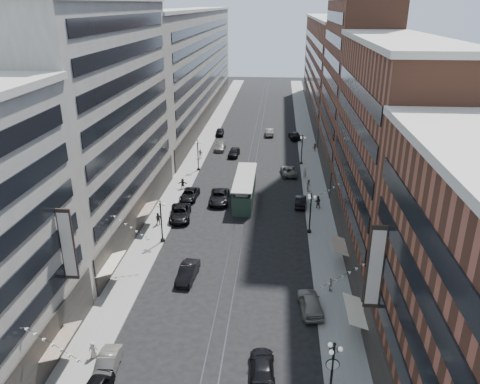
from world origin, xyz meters
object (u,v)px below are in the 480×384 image
(lamppost_sw_mid, at_px, (198,154))
(pedestrian_extra_0, at_px, (309,185))
(car_5, at_px, (188,272))
(car_1, at_px, (107,365))
(pedestrian_1, at_px, (93,350))
(pedestrian_7, at_px, (318,202))
(lamppost_sw_far, at_px, (161,220))
(car_13, at_px, (234,152))
(car_8, at_px, (220,146))
(car_extra_0, at_px, (219,197))
(pedestrian_6, at_px, (200,154))
(car_9, at_px, (220,132))
(lamppost_se_far, at_px, (310,212))
(car_4, at_px, (310,303))
(car_7, at_px, (190,194))
(car_10, at_px, (301,201))
(car_12, at_px, (295,135))
(car_11, at_px, (289,171))
(car_2, at_px, (180,213))
(car_14, at_px, (269,132))
(pedestrian_5, at_px, (183,184))
(pedestrian_9, at_px, (315,147))
(lamppost_se_mid, at_px, (302,149))
(streetcar, at_px, (245,189))
(pedestrian_8, at_px, (305,172))
(pedestrian_4, at_px, (330,284))
(lamppost_se_near, at_px, (332,370))
(car_6, at_px, (262,367))

(lamppost_sw_mid, height_order, pedestrian_extra_0, lamppost_sw_mid)
(car_5, bearing_deg, car_1, -101.14)
(pedestrian_1, distance_m, pedestrian_7, 38.88)
(lamppost_sw_far, xyz_separation_m, car_13, (5.50, 35.99, -2.27))
(car_8, height_order, car_extra_0, car_extra_0)
(pedestrian_6, bearing_deg, lamppost_sw_mid, 103.28)
(car_9, bearing_deg, lamppost_se_far, -72.35)
(lamppost_sw_mid, distance_m, car_4, 43.37)
(lamppost_sw_mid, height_order, car_7, lamppost_sw_mid)
(car_9, relative_size, car_10, 1.01)
(car_12, bearing_deg, car_11, 78.10)
(car_2, height_order, pedestrian_6, pedestrian_6)
(car_8, bearing_deg, car_14, 51.65)
(lamppost_se_far, height_order, pedestrian_extra_0, lamppost_se_far)
(car_7, xyz_separation_m, pedestrian_5, (-1.81, 3.76, 0.27))
(car_8, height_order, pedestrian_9, pedestrian_9)
(lamppost_se_mid, relative_size, car_13, 1.14)
(car_11, bearing_deg, streetcar, 54.22)
(car_12, bearing_deg, lamppost_se_far, 83.02)
(car_5, distance_m, car_10, 24.47)
(pedestrian_8, bearing_deg, car_12, -120.53)
(streetcar, xyz_separation_m, car_8, (-6.92, 25.24, -0.95))
(car_4, height_order, pedestrian_4, car_4)
(car_9, relative_size, pedestrian_7, 2.46)
(lamppost_se_near, bearing_deg, lamppost_se_mid, 90.00)
(car_5, bearing_deg, streetcar, 82.93)
(lamppost_se_far, bearing_deg, lamppost_se_mid, 90.00)
(pedestrian_5, relative_size, pedestrian_6, 0.93)
(car_8, bearing_deg, pedestrian_8, -42.57)
(streetcar, distance_m, car_10, 8.65)
(pedestrian_4, height_order, car_14, pedestrian_4)
(car_4, relative_size, car_10, 1.14)
(car_13, bearing_deg, streetcar, -76.41)
(car_2, distance_m, car_6, 31.01)
(car_10, distance_m, car_14, 39.65)
(lamppost_se_near, distance_m, car_8, 65.96)
(lamppost_se_near, bearing_deg, car_14, 94.81)
(lamppost_sw_mid, distance_m, streetcar, 15.45)
(pedestrian_extra_0, bearing_deg, car_8, 26.21)
(pedestrian_1, bearing_deg, car_14, -120.75)
(car_7, xyz_separation_m, pedestrian_extra_0, (18.24, 4.43, 0.40))
(lamppost_sw_far, xyz_separation_m, lamppost_sw_mid, (0.00, 27.00, 0.00))
(lamppost_se_near, height_order, pedestrian_9, lamppost_se_near)
(car_2, xyz_separation_m, pedestrian_6, (-1.54, 26.74, 0.23))
(car_4, bearing_deg, lamppost_sw_far, -42.49)
(lamppost_se_near, height_order, car_14, lamppost_se_near)
(car_2, relative_size, car_6, 1.23)
(car_1, xyz_separation_m, car_12, (16.80, 71.88, 0.08))
(car_1, bearing_deg, car_13, 82.24)
(pedestrian_8, distance_m, pedestrian_extra_0, 6.16)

